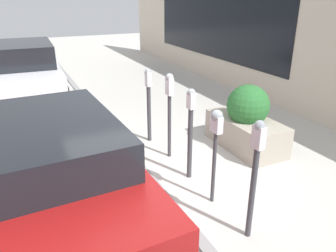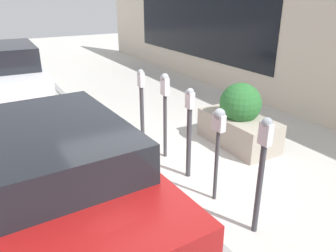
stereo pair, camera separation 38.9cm
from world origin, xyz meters
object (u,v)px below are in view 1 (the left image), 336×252
(parked_car_middle, at_px, (51,169))
(planter_box, at_px, (246,122))
(parking_meter_nearest, at_px, (255,166))
(parking_meter_middle, at_px, (190,126))
(parking_meter_second, at_px, (216,134))
(parking_meter_farthest, at_px, (149,98))
(parked_car_rear, at_px, (21,72))
(parking_meter_fourth, at_px, (169,101))

(parked_car_middle, bearing_deg, planter_box, -79.47)
(parking_meter_nearest, height_order, parking_meter_middle, parking_meter_nearest)
(parking_meter_second, distance_m, planter_box, 2.09)
(parking_meter_middle, bearing_deg, parking_meter_second, 177.81)
(parking_meter_second, bearing_deg, parking_meter_farthest, 0.09)
(parked_car_middle, bearing_deg, parking_meter_middle, -84.50)
(planter_box, xyz_separation_m, parked_car_rear, (4.94, 3.70, 0.33))
(parking_meter_nearest, distance_m, planter_box, 2.65)
(parking_meter_second, relative_size, planter_box, 0.87)
(parking_meter_second, xyz_separation_m, parked_car_middle, (0.46, 2.09, -0.27))
(planter_box, bearing_deg, parking_meter_nearest, 143.18)
(parking_meter_middle, relative_size, planter_box, 0.93)
(parking_meter_second, distance_m, parked_car_middle, 2.16)
(parking_meter_second, relative_size, parking_meter_middle, 0.94)
(parking_meter_fourth, bearing_deg, parked_car_middle, 116.68)
(parking_meter_farthest, xyz_separation_m, parked_car_middle, (-1.89, 2.09, -0.10))
(parking_meter_nearest, relative_size, parking_meter_second, 1.10)
(parked_car_middle, bearing_deg, parking_meter_fourth, -65.20)
(parked_car_rear, bearing_deg, planter_box, -140.90)
(parking_meter_farthest, xyz_separation_m, parked_car_rear, (3.85, 2.13, -0.06))
(parking_meter_middle, height_order, planter_box, parking_meter_middle)
(parking_meter_middle, xyz_separation_m, planter_box, (0.53, -1.54, -0.39))
(planter_box, bearing_deg, parking_meter_middle, 109.05)
(parking_meter_second, bearing_deg, parking_meter_fourth, -2.05)
(parking_meter_nearest, height_order, parking_meter_farthest, parking_meter_nearest)
(parking_meter_farthest, height_order, planter_box, parking_meter_farthest)
(parking_meter_fourth, distance_m, planter_box, 1.63)
(parking_meter_fourth, bearing_deg, parking_meter_second, 177.95)
(parking_meter_second, relative_size, parked_car_rear, 0.33)
(parking_meter_nearest, bearing_deg, parking_meter_second, 0.41)
(parking_meter_middle, distance_m, parking_meter_fourth, 0.82)
(parked_car_middle, bearing_deg, parking_meter_second, -104.38)
(parking_meter_middle, distance_m, parked_car_middle, 2.14)
(parking_meter_fourth, height_order, parked_car_middle, parking_meter_fourth)
(parking_meter_farthest, xyz_separation_m, planter_box, (-1.09, -1.57, -0.39))
(parked_car_middle, bearing_deg, parking_meter_farthest, -49.70)
(parking_meter_fourth, bearing_deg, parking_meter_middle, 178.08)
(parking_meter_nearest, height_order, parked_car_middle, parking_meter_nearest)
(parking_meter_farthest, bearing_deg, parking_meter_middle, -178.88)
(parking_meter_second, height_order, parked_car_middle, parked_car_middle)
(parking_meter_fourth, distance_m, parking_meter_farthest, 0.83)
(parked_car_rear, bearing_deg, parked_car_middle, -177.35)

